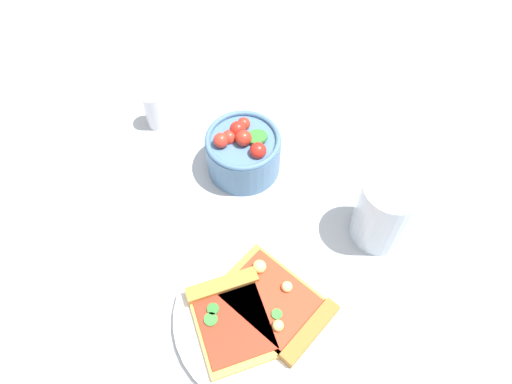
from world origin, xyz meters
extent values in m
plane|color=#B2B7BC|center=(0.00, 0.00, 0.00)|extent=(2.40, 2.40, 0.00)
cylinder|color=silver|center=(-0.01, -0.05, 0.01)|extent=(0.23, 0.23, 0.01)
cube|color=gold|center=(-0.04, -0.03, 0.02)|extent=(0.14, 0.15, 0.01)
cube|color=#B77A33|center=(-0.02, 0.02, 0.02)|extent=(0.10, 0.06, 0.02)
cube|color=#B22D19|center=(-0.04, -0.03, 0.02)|extent=(0.12, 0.13, 0.00)
cylinder|color=#2D722D|center=(-0.05, 0.00, 0.03)|extent=(0.02, 0.02, 0.00)
cylinder|color=#388433|center=(-0.06, -0.01, 0.03)|extent=(0.02, 0.02, 0.00)
cube|color=gold|center=(0.01, -0.04, 0.02)|extent=(0.11, 0.15, 0.01)
cube|color=#A36B2D|center=(0.02, -0.11, 0.02)|extent=(0.10, 0.03, 0.02)
cube|color=red|center=(0.01, -0.04, 0.02)|extent=(0.10, 0.13, 0.00)
sphere|color=#EAD172|center=(0.03, 0.00, 0.03)|extent=(0.02, 0.02, 0.02)
sphere|color=#EAD172|center=(-0.01, -0.07, 0.03)|extent=(0.02, 0.02, 0.02)
cylinder|color=#388433|center=(0.00, -0.06, 0.03)|extent=(0.01, 0.01, 0.00)
sphere|color=#F2D87F|center=(0.03, -0.05, 0.03)|extent=(0.01, 0.01, 0.01)
cylinder|color=#4C7299|center=(0.14, 0.15, 0.03)|extent=(0.11, 0.11, 0.06)
torus|color=#4C7299|center=(0.14, 0.15, 0.07)|extent=(0.11, 0.11, 0.01)
sphere|color=red|center=(0.15, 0.17, 0.08)|extent=(0.02, 0.02, 0.02)
sphere|color=red|center=(0.11, 0.17, 0.07)|extent=(0.02, 0.02, 0.02)
sphere|color=red|center=(0.16, 0.17, 0.07)|extent=(0.02, 0.02, 0.02)
sphere|color=red|center=(0.14, 0.12, 0.07)|extent=(0.02, 0.02, 0.02)
sphere|color=red|center=(0.14, 0.15, 0.08)|extent=(0.02, 0.02, 0.02)
sphere|color=red|center=(0.13, 0.17, 0.07)|extent=(0.02, 0.02, 0.02)
cylinder|color=#388433|center=(0.16, 0.14, 0.07)|extent=(0.04, 0.04, 0.01)
cylinder|color=silver|center=(0.20, -0.07, 0.06)|extent=(0.08, 0.08, 0.11)
cylinder|color=black|center=(0.20, -0.07, 0.05)|extent=(0.07, 0.07, 0.09)
cylinder|color=silver|center=(0.10, 0.32, 0.03)|extent=(0.03, 0.03, 0.07)
cone|color=silver|center=(0.10, 0.32, 0.07)|extent=(0.03, 0.03, 0.01)
camera|label=1|loc=(-0.17, -0.20, 0.64)|focal=34.70mm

